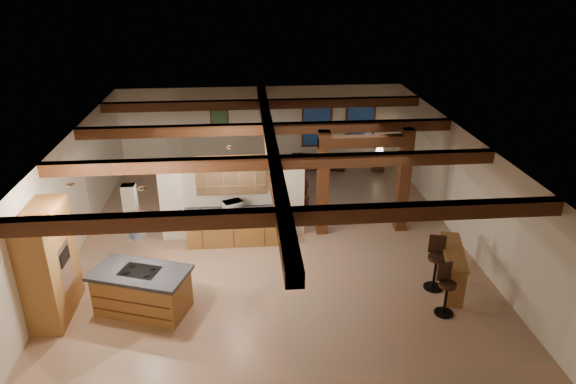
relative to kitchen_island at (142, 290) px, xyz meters
name	(u,v)px	position (x,y,z in m)	size (l,w,h in m)	color
ground	(272,243)	(2.88, 2.67, -0.50)	(12.00, 12.00, 0.00)	tan
room_walls	(271,181)	(2.88, 2.67, 1.29)	(12.00, 12.00, 12.00)	silver
ceiling_beams	(271,144)	(2.88, 2.67, 2.26)	(10.00, 12.00, 0.28)	#3D1B0F
timber_posts	(364,171)	(5.38, 3.17, 1.27)	(2.50, 0.30, 2.90)	#3D1B0F
partition_wall	(233,199)	(1.88, 3.17, 0.60)	(3.80, 0.18, 2.20)	silver
pantry_cabinet	(49,264)	(-1.78, 0.07, 0.70)	(0.67, 1.60, 2.40)	olive
back_counter	(234,227)	(1.88, 2.78, -0.02)	(2.50, 0.66, 0.94)	olive
upper_display_cabinet	(231,175)	(1.88, 2.98, 1.35)	(1.80, 0.36, 0.95)	olive
range_hood	(135,236)	(0.00, 0.00, 1.29)	(1.10, 1.10, 1.40)	silver
back_windows	(339,124)	(5.68, 8.60, 1.00)	(2.70, 0.07, 1.70)	#3D1B0F
framed_art	(220,121)	(1.38, 8.60, 1.20)	(0.65, 0.05, 0.85)	#3D1B0F
recessed_cans	(152,172)	(0.35, 0.73, 2.37)	(3.16, 2.46, 0.03)	silver
kitchen_island	(142,290)	(0.00, 0.00, 0.00)	(2.22, 1.65, 0.99)	olive
dining_table	(275,192)	(3.12, 5.19, -0.14)	(2.02, 1.13, 0.71)	#3C170F
sofa	(318,160)	(4.89, 8.17, -0.20)	(1.99, 0.78, 0.58)	black
microwave	(233,206)	(1.89, 2.78, 0.58)	(0.48, 0.33, 0.27)	#B3B3B7
bar_counter	(452,262)	(6.82, 0.31, 0.13)	(0.89, 1.83, 0.93)	olive
side_table	(379,163)	(7.02, 7.67, -0.22)	(0.44, 0.44, 0.54)	#3D1B0F
table_lamp	(380,150)	(7.02, 7.67, 0.28)	(0.28, 0.28, 0.33)	black
bar_stool_a	(446,289)	(6.32, -0.64, 0.09)	(0.41, 0.42, 1.14)	black
bar_stool_b	(436,263)	(6.44, 0.30, 0.14)	(0.45, 0.47, 1.26)	black
dining_chairs	(275,186)	(3.12, 5.19, 0.07)	(2.00, 2.00, 1.12)	#3D1B0F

